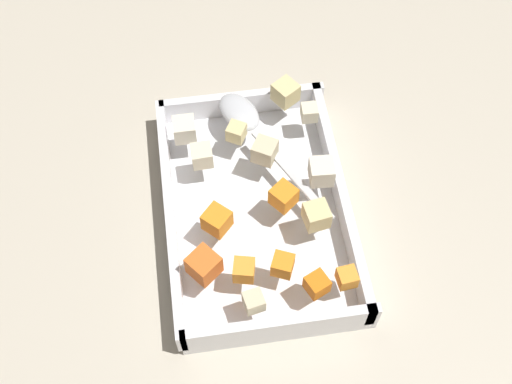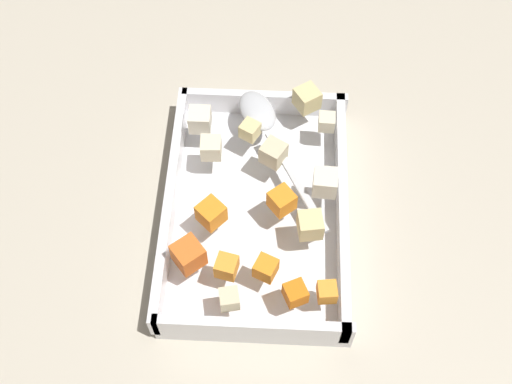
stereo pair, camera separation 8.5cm
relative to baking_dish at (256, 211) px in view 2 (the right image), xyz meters
name	(u,v)px [view 2 (the right image)]	position (x,y,z in m)	size (l,w,h in m)	color
ground_plane	(260,207)	(0.02, 0.00, -0.02)	(4.00, 4.00, 0.00)	#BCB29E
baking_dish	(256,211)	(0.00, 0.00, 0.00)	(0.36, 0.24, 0.05)	silver
carrot_chunk_far_left	(188,255)	(-0.10, 0.08, 0.06)	(0.03, 0.03, 0.03)	orange
carrot_chunk_heap_side	(282,201)	(-0.01, -0.03, 0.05)	(0.03, 0.03, 0.03)	orange
carrot_chunk_front_center	(295,293)	(-0.14, -0.05, 0.05)	(0.02, 0.02, 0.02)	orange
carrot_chunk_mid_right	(327,292)	(-0.13, -0.09, 0.05)	(0.02, 0.02, 0.02)	orange
carrot_chunk_under_handle	(227,267)	(-0.11, 0.03, 0.05)	(0.03, 0.03, 0.03)	orange
carrot_chunk_near_left	(266,268)	(-0.11, -0.02, 0.05)	(0.02, 0.02, 0.02)	orange
carrot_chunk_corner_sw	(211,213)	(-0.04, 0.05, 0.05)	(0.03, 0.03, 0.03)	orange
potato_chunk_heap_top	(250,130)	(0.10, 0.01, 0.05)	(0.02, 0.02, 0.02)	#E0CC89
potato_chunk_center	(211,148)	(0.06, 0.06, 0.05)	(0.03, 0.03, 0.03)	beige
potato_chunk_near_spoon	(327,122)	(0.12, -0.09, 0.05)	(0.02, 0.02, 0.02)	beige
potato_chunk_near_right	(273,153)	(0.06, -0.02, 0.05)	(0.03, 0.03, 0.03)	beige
potato_chunk_back_center	(229,299)	(-0.15, 0.02, 0.05)	(0.02, 0.02, 0.02)	beige
potato_chunk_corner_nw	(310,225)	(-0.05, -0.07, 0.05)	(0.03, 0.03, 0.03)	#E0CC89
potato_chunk_rim_edge	(307,99)	(0.15, -0.06, 0.05)	(0.03, 0.03, 0.03)	#E0CC89
parsnip_chunk_far_right	(200,120)	(0.11, 0.08, 0.05)	(0.03, 0.03, 0.03)	silver
parsnip_chunk_corner_ne	(325,181)	(0.02, -0.09, 0.05)	(0.03, 0.03, 0.03)	silver
serving_spoon	(262,118)	(0.12, 0.00, 0.05)	(0.23, 0.14, 0.02)	silver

